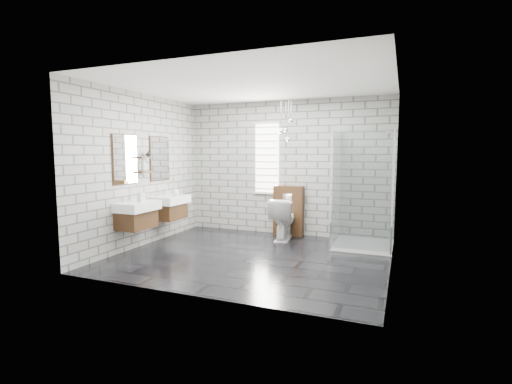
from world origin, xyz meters
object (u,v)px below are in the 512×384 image
Objects in this scene: cistern_panel at (289,211)px; vanity_right at (169,201)px; vanity_left at (135,207)px; toilet at (283,219)px; shower_enclosure at (357,219)px.

vanity_right is at bearing -148.55° from cistern_panel.
vanity_left is 1.97× the size of toilet.
toilet is at bearing -90.00° from cistern_panel.
cistern_panel is at bearing 47.26° from vanity_left.
cistern_panel is at bearing 31.45° from vanity_right.
vanity_left is at bearing 35.35° from toilet.
shower_enclosure is (3.41, 0.71, -0.25)m from vanity_right.
vanity_left reaches higher than toilet.
vanity_left is 2.97m from cistern_panel.
vanity_right is 2.37m from cistern_panel.
vanity_left is 0.95m from vanity_right.
toilet is (2.01, 0.85, -0.36)m from vanity_right.
vanity_right is 3.49m from shower_enclosure.
vanity_left and vanity_right have the same top height.
toilet is (2.01, 1.79, -0.36)m from vanity_left.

